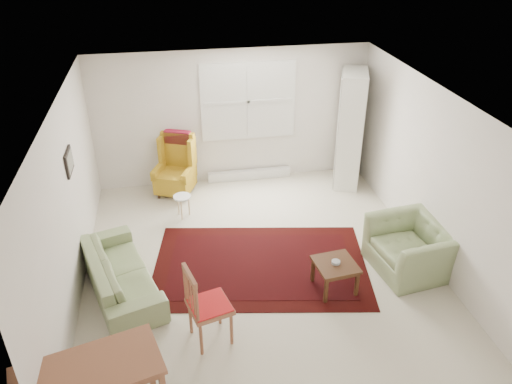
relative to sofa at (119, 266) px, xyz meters
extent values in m
cube|color=beige|center=(1.96, 0.20, -0.39)|extent=(5.00, 5.50, 0.01)
cube|color=white|center=(1.96, 0.20, 2.11)|extent=(5.00, 5.50, 0.01)
cube|color=silver|center=(1.96, 2.95, 0.86)|extent=(5.00, 0.04, 2.50)
cube|color=silver|center=(1.96, -2.55, 0.86)|extent=(5.00, 0.04, 2.50)
cube|color=silver|center=(-0.54, 0.20, 0.86)|extent=(0.04, 5.50, 2.50)
cube|color=silver|center=(4.46, 0.20, 0.86)|extent=(0.04, 5.50, 2.50)
cube|color=white|center=(2.26, 2.93, 1.16)|extent=(1.72, 0.06, 1.42)
cube|color=white|center=(2.26, 2.93, 1.16)|extent=(1.60, 0.02, 1.30)
cube|color=silver|center=(2.26, 2.87, -0.30)|extent=(1.60, 0.12, 0.18)
cube|color=black|center=(-0.52, 0.70, 1.26)|extent=(0.03, 0.42, 0.32)
cube|color=tan|center=(-0.50, 0.70, 1.26)|extent=(0.01, 0.34, 0.24)
imported|color=gray|center=(0.00, 0.00, 0.00)|extent=(1.28, 2.05, 0.77)
imported|color=gray|center=(4.06, -0.28, 0.05)|extent=(1.11, 1.23, 0.86)
camera|label=1|loc=(0.85, -5.58, 4.16)|focal=35.00mm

